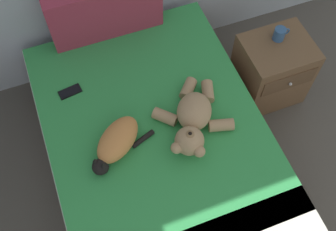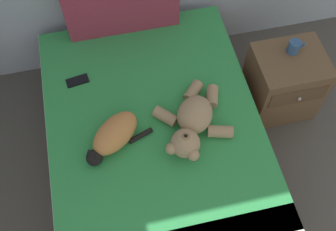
% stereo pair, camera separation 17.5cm
% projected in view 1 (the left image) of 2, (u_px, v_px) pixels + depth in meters
% --- Properties ---
extents(bed, '(1.40, 1.93, 0.49)m').
position_uv_depth(bed, '(157.00, 146.00, 2.76)').
color(bed, brown).
rests_on(bed, ground_plane).
extents(patterned_cushion, '(0.79, 0.13, 0.41)m').
position_uv_depth(patterned_cushion, '(105.00, 11.00, 2.77)').
color(patterned_cushion, '#A5334C').
rests_on(patterned_cushion, bed).
extents(cat, '(0.43, 0.36, 0.15)m').
position_uv_depth(cat, '(116.00, 142.00, 2.42)').
color(cat, '#D18447').
rests_on(cat, bed).
extents(teddy_bear, '(0.47, 0.58, 0.19)m').
position_uv_depth(teddy_bear, '(193.00, 120.00, 2.48)').
color(teddy_bear, tan).
rests_on(teddy_bear, bed).
extents(cell_phone, '(0.16, 0.09, 0.01)m').
position_uv_depth(cell_phone, '(70.00, 92.00, 2.68)').
color(cell_phone, black).
rests_on(cell_phone, bed).
extents(nightstand, '(0.49, 0.44, 0.55)m').
position_uv_depth(nightstand, '(271.00, 70.00, 3.04)').
color(nightstand, brown).
rests_on(nightstand, ground_plane).
extents(mug, '(0.12, 0.08, 0.09)m').
position_uv_depth(mug, '(280.00, 34.00, 2.80)').
color(mug, '#33598C').
rests_on(mug, nightstand).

